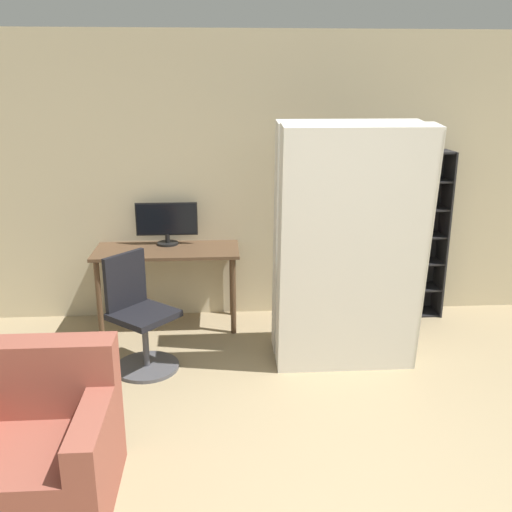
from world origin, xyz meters
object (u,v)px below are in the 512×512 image
object	(u,v)px
bookshelf	(401,233)
monitor	(167,222)
mattress_near	(353,254)
armchair	(36,447)
office_chair	(140,323)
mattress_far	(343,242)

from	to	relation	value
bookshelf	monitor	bearing A→B (deg)	-179.90
mattress_near	armchair	world-z (taller)	mattress_near
office_chair	mattress_far	xyz separation A→B (m)	(1.67, 0.18, 0.60)
mattress_near	office_chair	bearing A→B (deg)	174.27
mattress_far	bookshelf	bearing A→B (deg)	47.22
office_chair	mattress_near	distance (m)	1.78
bookshelf	armchair	size ratio (longest dim) A/B	1.92
bookshelf	mattress_near	distance (m)	1.40
mattress_far	office_chair	bearing A→B (deg)	-173.79
office_chair	bookshelf	size ratio (longest dim) A/B	0.58
armchair	monitor	bearing A→B (deg)	77.87
monitor	office_chair	world-z (taller)	monitor
armchair	bookshelf	bearing A→B (deg)	41.82
bookshelf	mattress_far	xyz separation A→B (m)	(-0.76, -0.82, 0.15)
monitor	mattress_near	bearing A→B (deg)	-37.60
bookshelf	office_chair	bearing A→B (deg)	-157.62
office_chair	armchair	world-z (taller)	office_chair
monitor	mattress_near	distance (m)	1.90
office_chair	monitor	bearing A→B (deg)	80.89
monitor	armchair	size ratio (longest dim) A/B	0.68
mattress_far	armchair	world-z (taller)	mattress_far
monitor	office_chair	bearing A→B (deg)	-99.11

